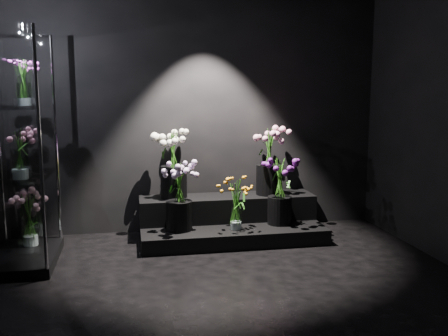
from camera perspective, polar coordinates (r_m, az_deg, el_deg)
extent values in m
plane|color=black|center=(3.80, 1.56, -15.03)|extent=(4.00, 4.00, 0.00)
plane|color=black|center=(5.44, -2.91, 7.46)|extent=(4.00, 0.00, 4.00)
plane|color=black|center=(1.58, 17.43, 3.15)|extent=(4.00, 0.00, 4.00)
cube|color=black|center=(5.24, 0.83, -7.28)|extent=(1.87, 0.83, 0.16)
cube|color=black|center=(5.38, 0.39, -4.54)|extent=(1.87, 0.42, 0.26)
cube|color=black|center=(4.89, -21.79, -9.52)|extent=(0.56, 0.93, 0.09)
cube|color=white|center=(4.72, -22.32, -0.92)|extent=(0.50, 0.87, 0.01)
cube|color=white|center=(4.66, -22.76, 6.41)|extent=(0.50, 0.87, 0.01)
cylinder|color=white|center=(5.01, 1.37, -5.77)|extent=(0.12, 0.12, 0.23)
cylinder|color=black|center=(5.00, -5.14, -5.43)|extent=(0.26, 0.26, 0.30)
cylinder|color=black|center=(5.23, 6.36, -4.81)|extent=(0.25, 0.25, 0.29)
cylinder|color=black|center=(5.27, -5.76, -1.58)|extent=(0.28, 0.28, 0.33)
cylinder|color=black|center=(5.42, 5.14, -1.32)|extent=(0.27, 0.27, 0.33)
cylinder|color=white|center=(4.53, -22.29, 0.37)|extent=(0.14, 0.14, 0.25)
cylinder|color=white|center=(4.77, -21.87, 7.81)|extent=(0.12, 0.12, 0.20)
cylinder|color=white|center=(5.04, -21.27, -6.76)|extent=(0.14, 0.14, 0.27)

